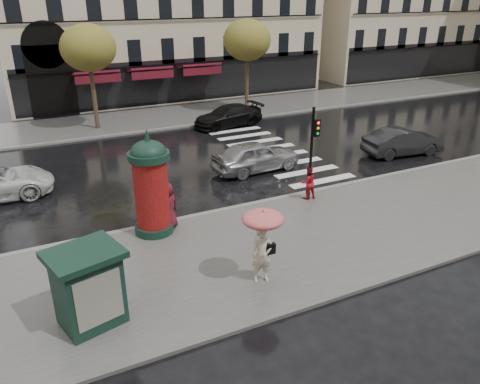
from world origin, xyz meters
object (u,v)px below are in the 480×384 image
traffic_light (313,145)px  woman_umbrella (263,235)px  car_darkgrey (403,142)px  man_burgundy (168,206)px  car_black (228,116)px  morris_column (151,184)px  woman_red (308,182)px  newsstand (88,287)px  car_silver (256,156)px

traffic_light → woman_umbrella: bearing=-137.1°
woman_umbrella → car_darkgrey: 15.11m
man_burgundy → car_black: man_burgundy is taller
man_burgundy → morris_column: morris_column is taller
woman_red → man_burgundy: man_burgundy is taller
car_black → morris_column: bearing=-42.4°
man_burgundy → newsstand: 5.63m
car_darkgrey → car_silver: bearing=87.8°
car_black → car_silver: bearing=-22.8°
car_silver → woman_red: bearing=179.8°
woman_umbrella → car_silver: woman_umbrella is taller
woman_umbrella → man_burgundy: (-1.48, 4.63, -0.70)m
man_burgundy → newsstand: size_ratio=0.83×
woman_red → newsstand: size_ratio=0.67×
woman_red → morris_column: bearing=6.3°
morris_column → traffic_light: (6.86, -0.17, 0.54)m
woman_red → man_burgundy: size_ratio=0.81×
car_silver → morris_column: bearing=119.4°
traffic_light → car_darkgrey: size_ratio=0.90×
woman_umbrella → traffic_light: bearing=42.9°
morris_column → car_darkgrey: 15.44m
car_black → car_darkgrey: bearing=25.4°
woman_umbrella → car_silver: (4.54, 8.93, -0.97)m
man_burgundy → car_silver: (6.02, 4.30, -0.27)m
car_silver → car_black: 8.62m
woman_red → man_burgundy: bearing=6.3°
car_silver → car_darkgrey: bearing=-103.0°
car_darkgrey → car_black: size_ratio=0.93×
traffic_light → car_silver: bearing=93.5°
man_burgundy → morris_column: size_ratio=0.46×
traffic_light → car_black: (2.06, 12.77, -1.87)m
morris_column → car_black: bearing=54.7°
traffic_light → newsstand: size_ratio=1.83×
newsstand → car_silver: newsstand is taller
woman_red → man_burgundy: 6.29m
woman_red → car_darkgrey: 8.76m
traffic_light → car_black: size_ratio=0.84×
morris_column → newsstand: (-3.03, -4.33, -0.78)m
traffic_light → car_black: 13.07m
car_silver → car_darkgrey: car_silver is taller
morris_column → car_silver: size_ratio=0.88×
traffic_light → man_burgundy: bearing=178.5°
morris_column → traffic_light: bearing=-1.4°
woman_umbrella → car_silver: bearing=63.1°
morris_column → car_black: (8.92, 12.60, -1.34)m
woman_red → traffic_light: size_ratio=0.37×
woman_red → traffic_light: traffic_light is taller
traffic_light → car_darkgrey: 8.99m
car_darkgrey → car_black: 11.50m
morris_column → car_silver: morris_column is taller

